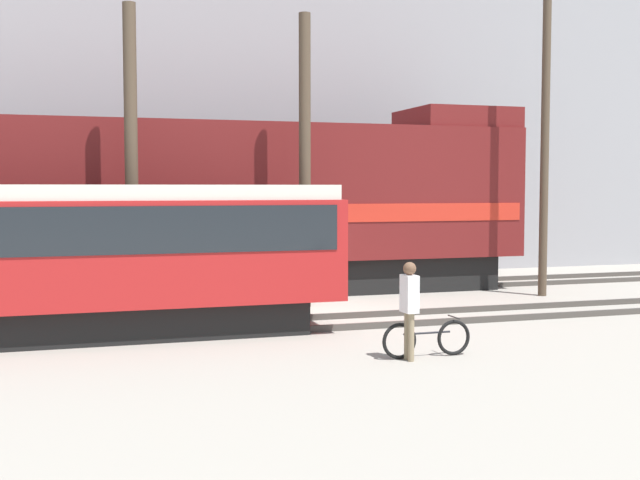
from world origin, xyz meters
TOP-DOWN VIEW (x-y plane):
  - ground_plane at (0.00, 0.00)m, footprint 120.00×120.00m
  - track_near at (0.00, -1.98)m, footprint 60.00×1.51m
  - track_far at (0.00, 3.57)m, footprint 60.00×1.51m
  - building_backdrop at (0.00, 10.70)m, footprint 31.65×6.00m
  - freight_locomotive at (-1.90, 3.57)m, footprint 17.80×3.04m
  - streetcar at (-6.48, -1.98)m, footprint 12.03×2.54m
  - bicycle at (0.17, -5.64)m, footprint 1.70×0.44m
  - person at (-0.24, -5.79)m, footprint 0.23×0.36m
  - utility_pole_left at (-4.43, 0.79)m, footprint 0.31×0.31m
  - utility_pole_center at (-0.20, 0.79)m, footprint 0.30×0.30m
  - utility_pole_right at (6.67, 0.79)m, footprint 0.23×0.23m

SIDE VIEW (x-z plane):
  - ground_plane at x=0.00m, z-range 0.00..0.00m
  - track_near at x=0.00m, z-range 0.00..0.14m
  - track_far at x=0.00m, z-range 0.00..0.14m
  - bicycle at x=0.17m, z-range -0.03..0.68m
  - person at x=-0.24m, z-range 0.19..1.91m
  - streetcar at x=-6.48m, z-range 0.22..3.27m
  - freight_locomotive at x=-1.90m, z-range -0.18..5.16m
  - utility_pole_left at x=-4.43m, z-range 0.00..7.27m
  - utility_pole_center at x=-0.20m, z-range 0.00..7.30m
  - utility_pole_right at x=6.67m, z-range 0.00..8.71m
  - building_backdrop at x=0.00m, z-range 0.00..14.12m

